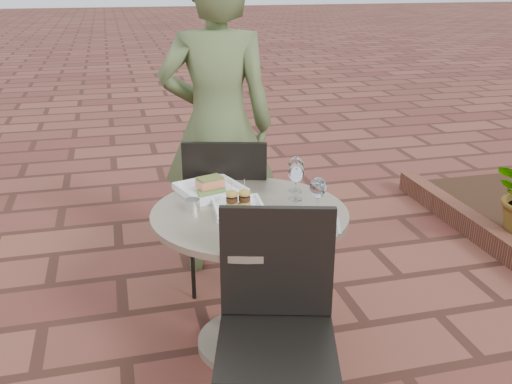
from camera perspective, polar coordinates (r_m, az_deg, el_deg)
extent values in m
plane|color=brown|center=(3.02, 3.60, -14.17)|extent=(60.00, 60.00, 0.00)
cylinder|color=gray|center=(2.95, -0.58, -14.72)|extent=(0.52, 0.52, 0.04)
cylinder|color=gray|center=(2.77, -0.61, -9.17)|extent=(0.08, 0.08, 0.70)
cylinder|color=gray|center=(2.60, -0.64, -2.22)|extent=(0.90, 0.90, 0.03)
cube|color=black|center=(3.28, -2.82, -2.12)|extent=(0.54, 0.54, 0.03)
cube|color=black|center=(3.01, -3.13, 0.75)|extent=(0.43, 0.14, 0.46)
cylinder|color=black|center=(3.55, 0.50, -4.33)|extent=(0.02, 0.02, 0.44)
cylinder|color=black|center=(3.57, -5.63, -4.28)|extent=(0.02, 0.02, 0.44)
cylinder|color=black|center=(3.21, 0.47, -7.26)|extent=(0.02, 0.02, 0.44)
cylinder|color=black|center=(3.23, -6.34, -7.17)|extent=(0.02, 0.02, 0.44)
cube|color=black|center=(2.18, 2.06, -15.30)|extent=(0.54, 0.54, 0.03)
cube|color=black|center=(2.22, 2.11, -7.01)|extent=(0.43, 0.15, 0.46)
cylinder|color=black|center=(2.48, -2.64, -16.88)|extent=(0.02, 0.02, 0.44)
cylinder|color=black|center=(2.48, 6.54, -16.94)|extent=(0.02, 0.02, 0.44)
imported|color=#4D5F34|center=(3.33, -3.87, 6.57)|extent=(0.73, 0.55, 1.82)
cube|color=white|center=(2.82, -4.59, 0.12)|extent=(0.36, 0.36, 0.01)
cube|color=#F28155|center=(2.81, -4.61, 0.89)|extent=(0.14, 0.11, 0.04)
cube|color=brown|center=(2.80, -4.63, 1.38)|extent=(0.14, 0.11, 0.01)
cube|color=white|center=(2.62, -1.77, -1.60)|extent=(0.24, 0.24, 0.01)
cube|color=white|center=(2.46, -0.46, -3.16)|extent=(0.29, 0.29, 0.01)
ellipsoid|color=#DB5A98|center=(2.40, -0.96, -3.46)|extent=(0.04, 0.03, 0.02)
cylinder|color=white|center=(2.56, 6.11, -2.33)|extent=(0.06, 0.06, 0.00)
cylinder|color=white|center=(2.54, 6.15, -1.45)|extent=(0.01, 0.01, 0.08)
ellipsoid|color=white|center=(2.51, 6.23, 0.42)|extent=(0.08, 0.08, 0.10)
cylinder|color=white|center=(2.51, 6.22, 0.30)|extent=(0.06, 0.06, 0.04)
cylinder|color=white|center=(2.74, 3.98, -0.65)|extent=(0.06, 0.06, 0.00)
cylinder|color=white|center=(2.72, 4.00, 0.18)|extent=(0.01, 0.01, 0.08)
ellipsoid|color=white|center=(2.69, 4.05, 1.95)|extent=(0.08, 0.08, 0.10)
cylinder|color=white|center=(2.83, 3.94, 0.13)|extent=(0.06, 0.06, 0.00)
cylinder|color=white|center=(2.82, 3.97, 0.93)|extent=(0.01, 0.01, 0.08)
ellipsoid|color=white|center=(2.79, 4.01, 2.62)|extent=(0.08, 0.08, 0.10)
cylinder|color=silver|center=(2.61, -6.38, -1.27)|extent=(0.08, 0.08, 0.05)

